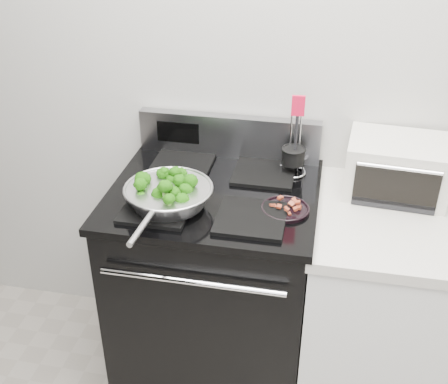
% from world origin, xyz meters
% --- Properties ---
extents(back_wall, '(4.00, 0.02, 2.70)m').
position_xyz_m(back_wall, '(0.00, 1.75, 1.35)').
color(back_wall, '#B7B4AE').
rests_on(back_wall, ground).
extents(gas_range, '(0.79, 0.69, 1.13)m').
position_xyz_m(gas_range, '(-0.30, 1.41, 0.49)').
color(gas_range, black).
rests_on(gas_range, floor).
extents(counter, '(0.62, 0.68, 0.92)m').
position_xyz_m(counter, '(0.39, 1.41, 0.46)').
color(counter, white).
rests_on(counter, floor).
extents(skillet, '(0.32, 0.51, 0.07)m').
position_xyz_m(skillet, '(-0.43, 1.27, 1.00)').
color(skillet, silver).
rests_on(skillet, gas_range).
extents(broccoli_pile, '(0.25, 0.25, 0.09)m').
position_xyz_m(broccoli_pile, '(-0.43, 1.27, 1.02)').
color(broccoli_pile, '#0C3204').
rests_on(broccoli_pile, skillet).
extents(bacon_plate, '(0.17, 0.17, 0.04)m').
position_xyz_m(bacon_plate, '(-0.02, 1.32, 0.97)').
color(bacon_plate, black).
rests_on(bacon_plate, gas_range).
extents(utensil_holder, '(0.11, 0.11, 0.33)m').
position_xyz_m(utensil_holder, '(-0.02, 1.61, 1.01)').
color(utensil_holder, silver).
rests_on(utensil_holder, gas_range).
extents(toaster_oven, '(0.39, 0.31, 0.21)m').
position_xyz_m(toaster_oven, '(0.37, 1.59, 1.03)').
color(toaster_oven, silver).
rests_on(toaster_oven, counter).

